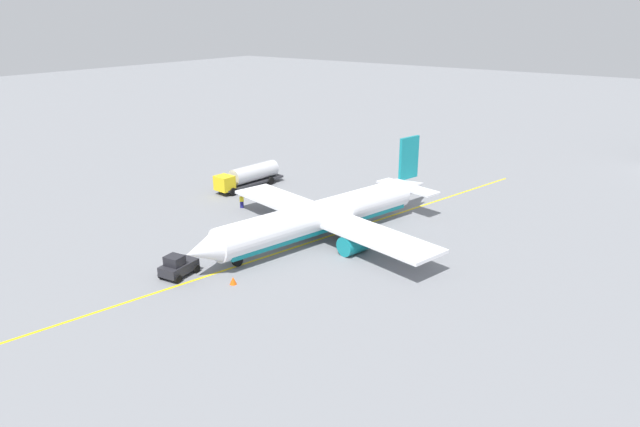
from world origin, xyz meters
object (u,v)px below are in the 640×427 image
object	(u,v)px
pushback_tug	(178,266)
refueling_worker	(242,202)
airplane	(324,216)
fuel_tanker	(249,176)
safety_cone_nose	(233,281)

from	to	relation	value
pushback_tug	refueling_worker	size ratio (longest dim) A/B	2.24
airplane	fuel_tanker	xyz separation A→B (m)	(-9.25, -19.98, -0.82)
fuel_tanker	airplane	bearing A→B (deg)	65.16
fuel_tanker	refueling_worker	size ratio (longest dim) A/B	6.60
fuel_tanker	refueling_worker	distance (m)	8.97
airplane	safety_cone_nose	world-z (taller)	airplane
pushback_tug	fuel_tanker	bearing A→B (deg)	-149.85
pushback_tug	refueling_worker	xyz separation A→B (m)	(-18.19, -9.27, -0.19)
pushback_tug	refueling_worker	world-z (taller)	pushback_tug
safety_cone_nose	airplane	bearing A→B (deg)	-179.59
pushback_tug	refueling_worker	distance (m)	20.42
airplane	pushback_tug	size ratio (longest dim) A/B	8.79
fuel_tanker	safety_cone_nose	size ratio (longest dim) A/B	15.21
airplane	refueling_worker	world-z (taller)	airplane
refueling_worker	fuel_tanker	bearing A→B (deg)	-142.66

